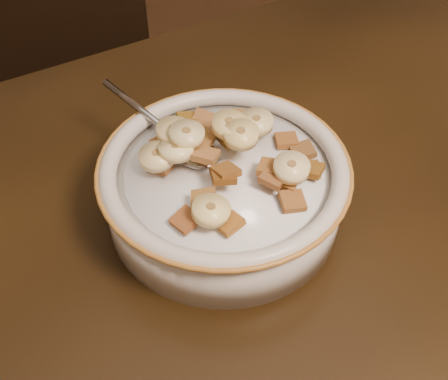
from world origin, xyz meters
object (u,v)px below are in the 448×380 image
cereal_bowl (224,193)px  table (363,302)px  chair (97,175)px  spoon (196,152)px

cereal_bowl → table: bearing=-67.5°
table → chair: bearing=97.9°
spoon → cereal_bowl: bearing=90.0°
chair → cereal_bowl: (0.00, -0.44, 0.35)m
chair → cereal_bowl: size_ratio=3.99×
table → cereal_bowl: (-0.06, 0.14, 0.05)m
cereal_bowl → spoon: (-0.01, 0.03, 0.03)m
table → cereal_bowl: size_ratio=6.52×
chair → cereal_bowl: bearing=-64.8°
cereal_bowl → chair: bearing=90.4°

